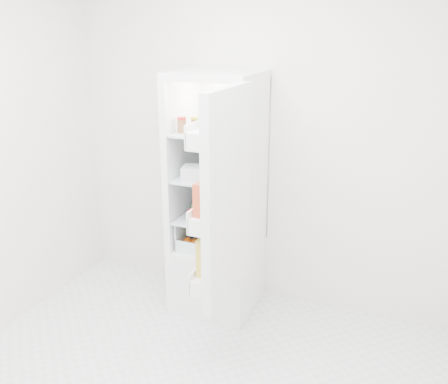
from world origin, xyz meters
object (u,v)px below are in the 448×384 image
at_px(mushroom_bowl, 202,205).
at_px(fridge_door, 223,201).
at_px(refrigerator, 220,223).
at_px(red_cabbage, 224,203).

bearing_deg(mushroom_bowl, fridge_door, -55.59).
bearing_deg(refrigerator, fridge_door, -65.31).
height_order(refrigerator, fridge_door, refrigerator).
relative_size(refrigerator, fridge_door, 1.38).
relative_size(refrigerator, red_cabbage, 9.95).
height_order(refrigerator, mushroom_bowl, refrigerator).
bearing_deg(refrigerator, red_cabbage, -32.04).
bearing_deg(fridge_door, mushroom_bowl, 35.85).
bearing_deg(fridge_door, red_cabbage, 23.64).
xyz_separation_m(mushroom_bowl, fridge_door, (0.46, -0.67, 0.31)).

